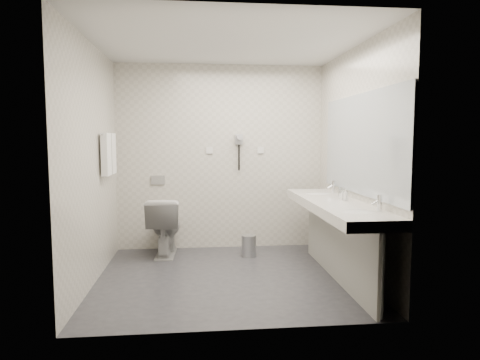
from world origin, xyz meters
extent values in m
plane|color=#2B2B31|center=(0.00, 0.00, 0.00)|extent=(2.80, 2.80, 0.00)
plane|color=silver|center=(0.00, 0.00, 2.50)|extent=(2.80, 2.80, 0.00)
plane|color=beige|center=(0.00, 1.30, 1.25)|extent=(2.80, 0.00, 2.80)
plane|color=beige|center=(0.00, -1.30, 1.25)|extent=(2.80, 0.00, 2.80)
plane|color=beige|center=(-1.40, 0.00, 1.25)|extent=(0.00, 2.60, 2.60)
plane|color=beige|center=(1.40, 0.00, 1.25)|extent=(0.00, 2.60, 2.60)
cube|color=silver|center=(1.12, -0.20, 0.80)|extent=(0.55, 2.20, 0.10)
cube|color=gray|center=(1.15, -0.20, 0.38)|extent=(0.03, 2.15, 0.75)
cylinder|color=silver|center=(1.18, -1.24, 0.38)|extent=(0.06, 0.06, 0.75)
cylinder|color=silver|center=(1.18, 0.84, 0.38)|extent=(0.06, 0.06, 0.75)
cube|color=#B2BCC6|center=(1.39, -0.20, 1.45)|extent=(0.02, 2.20, 1.05)
ellipsoid|color=silver|center=(1.12, -0.85, 0.83)|extent=(0.40, 0.31, 0.05)
ellipsoid|color=silver|center=(1.12, 0.45, 0.83)|extent=(0.40, 0.31, 0.05)
cylinder|color=silver|center=(1.32, -0.85, 0.92)|extent=(0.04, 0.04, 0.15)
cylinder|color=silver|center=(1.32, 0.45, 0.92)|extent=(0.04, 0.04, 0.15)
imported|color=white|center=(1.23, -0.11, 0.90)|extent=(0.06, 0.06, 0.10)
imported|color=white|center=(1.24, -0.20, 0.91)|extent=(0.05, 0.05, 0.12)
cylinder|color=silver|center=(1.26, -0.01, 0.90)|extent=(0.06, 0.06, 0.10)
cylinder|color=silver|center=(1.33, 0.20, 0.90)|extent=(0.06, 0.06, 0.10)
imported|color=silver|center=(-0.75, 0.98, 0.38)|extent=(0.45, 0.76, 0.75)
cube|color=#B2B5BA|center=(-0.85, 1.29, 0.95)|extent=(0.18, 0.02, 0.12)
cylinder|color=#B2B5BA|center=(0.33, 0.79, 0.13)|extent=(0.22, 0.22, 0.26)
cylinder|color=#B2B5BA|center=(0.33, 0.79, 0.27)|extent=(0.19, 0.19, 0.02)
cylinder|color=silver|center=(-1.35, 0.55, 1.55)|extent=(0.02, 0.62, 0.02)
cube|color=white|center=(-1.34, 0.41, 1.33)|extent=(0.07, 0.24, 0.48)
cube|color=white|center=(-1.34, 0.69, 1.33)|extent=(0.07, 0.24, 0.48)
cube|color=#9C9DA2|center=(0.25, 1.27, 1.50)|extent=(0.10, 0.04, 0.14)
cylinder|color=#9C9DA2|center=(0.25, 1.20, 1.53)|extent=(0.08, 0.14, 0.08)
cylinder|color=black|center=(0.25, 1.26, 1.25)|extent=(0.02, 0.02, 0.35)
cube|color=silver|center=(-0.15, 1.29, 1.35)|extent=(0.09, 0.02, 0.09)
cube|color=silver|center=(0.55, 1.29, 1.35)|extent=(0.09, 0.02, 0.09)
camera|label=1|loc=(-0.33, -4.51, 1.50)|focal=31.84mm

